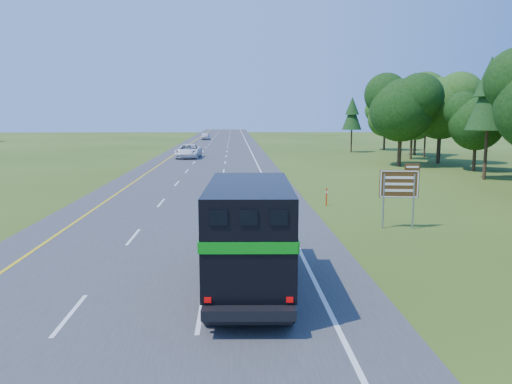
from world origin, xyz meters
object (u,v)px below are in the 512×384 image
horse_truck (249,232)px  far_car (205,136)px  exit_sign (400,187)px  white_suv (188,151)px

horse_truck → far_car: size_ratio=1.71×
horse_truck → exit_sign: size_ratio=2.47×
far_car → exit_sign: (14.36, -88.60, 1.27)m
horse_truck → white_suv: horse_truck is taller
horse_truck → white_suv: (-6.31, 49.40, -0.99)m
white_suv → exit_sign: bearing=-68.7°
exit_sign → white_suv: bearing=115.4°
horse_truck → exit_sign: (7.66, 8.38, 0.19)m
exit_sign → far_car: bearing=105.8°
far_car → exit_sign: 89.76m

